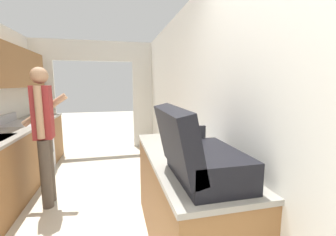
% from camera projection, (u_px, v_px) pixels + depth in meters
% --- Properties ---
extents(wall_right, '(0.06, 7.02, 2.50)m').
position_uv_depth(wall_right, '(193.00, 108.00, 2.70)').
color(wall_right, silver).
rests_on(wall_right, ground_plane).
extents(wall_far_with_doorway, '(3.03, 0.06, 2.50)m').
position_uv_depth(wall_far_with_doorway, '(95.00, 88.00, 5.18)').
color(wall_far_with_doorway, silver).
rests_on(wall_far_with_doorway, ground_plane).
extents(counter_left, '(0.62, 3.36, 0.91)m').
position_uv_depth(counter_left, '(11.00, 162.00, 3.13)').
color(counter_left, brown).
rests_on(counter_left, ground_plane).
extents(counter_right, '(0.62, 1.78, 0.91)m').
position_uv_depth(counter_right, '(183.00, 201.00, 2.09)').
color(counter_right, brown).
rests_on(counter_right, ground_plane).
extents(range_oven, '(0.66, 0.78, 1.05)m').
position_uv_depth(range_oven, '(28.00, 149.00, 3.74)').
color(range_oven, '#B7B7BC').
rests_on(range_oven, ground_plane).
extents(person, '(0.56, 0.39, 1.74)m').
position_uv_depth(person, '(44.00, 133.00, 2.77)').
color(person, '#4C4238').
rests_on(person, ground_plane).
extents(suitcase, '(0.51, 0.66, 0.49)m').
position_uv_depth(suitcase, '(197.00, 155.00, 1.48)').
color(suitcase, black).
rests_on(suitcase, counter_right).
extents(book_stack, '(0.22, 0.32, 0.04)m').
position_uv_depth(book_stack, '(184.00, 152.00, 2.03)').
color(book_stack, '#33894C').
rests_on(book_stack, counter_right).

